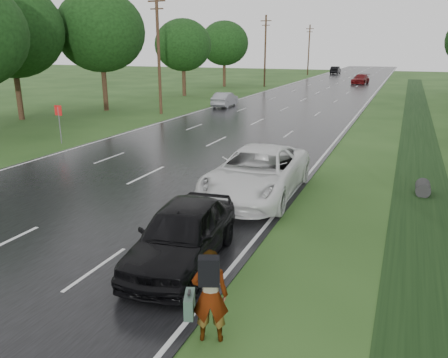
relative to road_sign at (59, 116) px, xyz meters
name	(u,v)px	position (x,y,z in m)	size (l,w,h in m)	color
road	(312,96)	(8.50, 33.00, -1.62)	(14.00, 180.00, 0.04)	black
edge_stripe_east	(371,98)	(15.25, 33.00, -1.60)	(0.12, 180.00, 0.01)	silver
edge_stripe_west	(259,93)	(1.75, 33.00, -1.60)	(0.12, 180.00, 0.01)	silver
center_line	(312,95)	(8.50, 33.00, -1.60)	(0.12, 180.00, 0.01)	silver
drainage_ditch	(419,148)	(20.00, 6.71, -1.61)	(2.20, 120.00, 0.56)	black
road_sign	(59,116)	(0.00, 0.00, 0.00)	(0.50, 0.06, 2.30)	slate
utility_pole_mid	(159,52)	(-0.70, 13.00, 3.55)	(1.60, 0.26, 10.00)	#372416
utility_pole_far	(265,50)	(-0.70, 43.00, 3.55)	(1.60, 0.26, 10.00)	#372416
utility_pole_distant	(309,49)	(-0.70, 73.00, 3.55)	(1.60, 0.26, 10.00)	#372416
tree_west_c	(100,31)	(-6.50, 13.00, 5.27)	(7.80, 7.80, 10.43)	#372416
tree_west_d	(183,45)	(-5.70, 27.00, 4.18)	(6.60, 6.60, 8.80)	#372416
tree_west_e	(10,30)	(-9.50, 6.00, 5.19)	(8.00, 8.00, 10.44)	#372416
tree_west_f	(224,43)	(-6.30, 41.00, 4.49)	(7.00, 7.00, 9.29)	#372416
pedestrian	(209,295)	(15.90, -13.44, -0.63)	(1.03, 0.79, 1.95)	#A5998C
white_pickup	(257,172)	(14.00, -4.75, -0.68)	(3.04, 6.60, 1.84)	white
dark_sedan	(183,233)	(13.93, -10.79, -0.77)	(1.96, 4.88, 1.66)	black
silver_sedan	(225,99)	(2.70, 19.41, -0.91)	(1.45, 4.17, 1.37)	gray
far_car_red	(361,79)	(11.94, 53.37, -0.87)	(2.05, 5.05, 1.46)	#680B0D
far_car_dark	(335,70)	(4.05, 79.28, -0.81)	(1.68, 4.82, 1.59)	black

